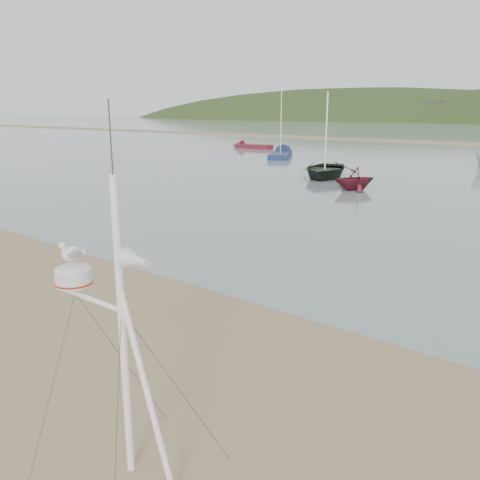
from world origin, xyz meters
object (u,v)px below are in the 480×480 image
Objects in this scene: mast_rig at (121,392)px; dinghy_red_far at (246,146)px; boat_dark at (326,137)px; sailboat_blue_near at (283,154)px; boat_red at (355,168)px.

mast_rig reaches higher than dinghy_red_far.
dinghy_red_far is at bearing 120.90° from boat_dark.
sailboat_blue_near is (-11.86, 12.10, -2.53)m from boat_dark.
boat_red is 34.35m from dinghy_red_far.
sailboat_blue_near is 1.30× the size of dinghy_red_far.
mast_rig is 0.86× the size of boat_dark.
sailboat_blue_near is (-16.10, 16.01, -1.04)m from boat_red.
sailboat_blue_near is 11.79m from dinghy_red_far.
dinghy_red_far is (-21.71, 18.58, -2.54)m from boat_dark.
mast_rig is 1.83× the size of boat_red.
sailboat_blue_near is at bearing 121.94° from mast_rig.
boat_red is 22.73m from sailboat_blue_near.
dinghy_red_far is at bearing 146.67° from sailboat_blue_near.
sailboat_blue_near is at bearing 166.23° from boat_red.
boat_red is 0.35× the size of sailboat_blue_near.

